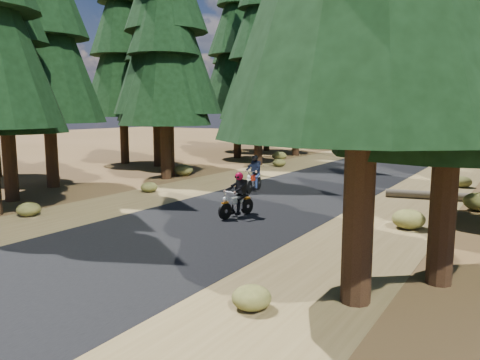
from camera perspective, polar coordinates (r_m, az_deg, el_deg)
name	(u,v)px	position (r m, az deg, el deg)	size (l,w,h in m)	color
ground	(214,221)	(14.50, -3.14, -5.05)	(120.00, 120.00, 0.00)	#4E391C
road	(286,196)	(18.72, 5.67, -1.96)	(6.00, 100.00, 0.01)	black
shoulder_l	(194,186)	(21.12, -5.60, -0.77)	(3.20, 100.00, 0.01)	brown
shoulder_r	(406,209)	(17.24, 19.53, -3.34)	(3.20, 100.00, 0.01)	brown
pine_forest	(395,42)	(33.88, 18.42, 15.72)	(34.59, 55.08, 16.32)	black
log_near	(469,198)	(19.49, 26.17, -1.93)	(0.32, 0.32, 5.99)	#4C4233
understory_shrubs	(350,180)	(21.70, 13.28, 0.01)	(15.89, 31.58, 0.63)	#474C1E
rider_lead	(236,202)	(14.95, -0.45, -2.74)	(0.75, 1.66, 1.43)	beige
rider_follow	(254,180)	(19.61, 1.68, 0.05)	(0.78, 1.75, 1.51)	#A11F0A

